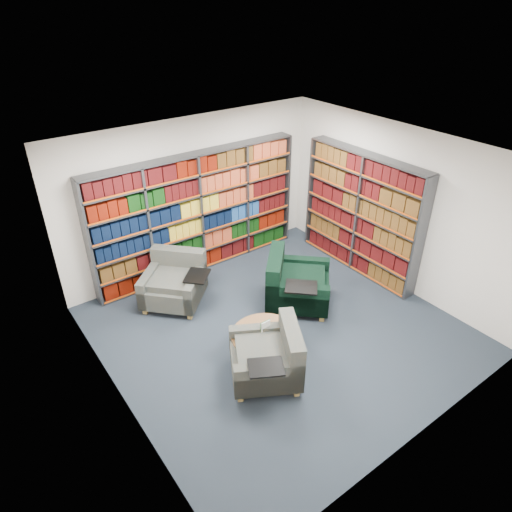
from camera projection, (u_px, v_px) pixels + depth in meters
room_shell at (281, 252)px, 6.42m from camera, size 5.02×5.02×2.82m
bookshelf_back at (199, 214)px, 8.19m from camera, size 4.00×0.28×2.20m
bookshelf_right at (361, 214)px, 8.18m from camera, size 0.28×2.50×2.20m
chair_teal_left at (175, 282)px, 7.66m from camera, size 1.30×1.30×0.84m
chair_green_right at (292, 285)px, 7.55m from camera, size 1.41×1.41×0.91m
chair_teal_front at (271, 358)px, 6.12m from camera, size 1.23×1.23×0.82m
coffee_table at (265, 339)px, 6.40m from camera, size 0.96×0.96×0.68m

